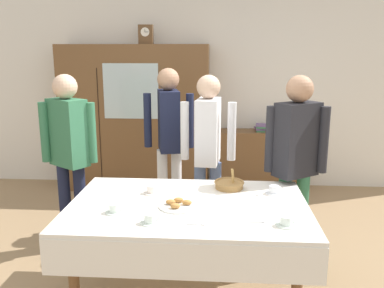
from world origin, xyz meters
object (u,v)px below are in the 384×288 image
Objects in this scene: person_behind_table_left at (208,143)px; tea_cup_center at (152,190)px; tea_cup_near_right at (274,190)px; tea_cup_front_edge at (286,222)px; mantel_clock at (146,34)px; tea_cup_far_left at (150,219)px; dining_table at (188,218)px; person_behind_table_right at (169,132)px; tea_cup_back_edge at (115,209)px; wall_cabinet at (136,118)px; person_by_cabinet at (296,153)px; book_stack at (261,128)px; bookshelf_low at (260,160)px; person_near_right_end at (69,145)px; pastry_plate at (178,205)px; spoon_far_left at (199,224)px; spoon_far_right at (260,222)px; bread_basket at (229,184)px; spoon_mid_right at (254,195)px.

tea_cup_center is at bearing -117.37° from person_behind_table_left.
tea_cup_front_edge is (0.00, -0.59, -0.00)m from tea_cup_near_right.
mantel_clock is 1.85× the size of tea_cup_far_left.
dining_table is 1.02× the size of person_behind_table_right.
tea_cup_back_edge is 1.00× the size of tea_cup_center.
dining_table is at bearing 56.02° from tea_cup_far_left.
wall_cabinet is at bearing 123.93° from tea_cup_near_right.
person_by_cabinet is (0.86, 0.64, 0.33)m from dining_table.
wall_cabinet is at bearing 109.16° from dining_table.
book_stack is at bearing 48.89° from person_behind_table_right.
tea_cup_back_edge is at bearing -113.96° from bookshelf_low.
tea_cup_far_left is (-0.98, -2.96, 0.40)m from bookshelf_low.
tea_cup_front_edge is 0.08× the size of person_near_right_end.
wall_cabinet is at bearing 122.91° from person_behind_table_left.
person_behind_table_left is at bearing 80.55° from pastry_plate.
person_behind_table_right is at bearing 103.11° from spoon_far_left.
tea_cup_back_edge is at bearing -56.03° from person_near_right_end.
person_behind_table_left reaches higher than tea_cup_center.
pastry_plate is 0.60m from spoon_far_right.
person_near_right_end reaches higher than tea_cup_back_edge.
tea_cup_far_left is 0.54× the size of bread_basket.
person_behind_table_right is at bearing 90.53° from tea_cup_center.
dining_table is at bearing -106.06° from book_stack.
wall_cabinet is at bearing 132.01° from person_by_cabinet.
tea_cup_back_edge is 1.35m from person_behind_table_left.
wall_cabinet reaches higher than person_behind_table_left.
tea_cup_back_edge is at bearing -113.96° from book_stack.
spoon_far_left is (0.58, -0.16, -0.02)m from tea_cup_back_edge.
pastry_plate is 0.17× the size of person_behind_table_right.
wall_cabinet reaches higher than pastry_plate.
person_behind_table_left reaches higher than dining_table.
pastry_plate is at bearing -144.25° from person_by_cabinet.
spoon_far_right is at bearing -90.02° from spoon_mid_right.
bread_basket is 0.14× the size of person_behind_table_right.
bookshelf_low is at bearing 48.89° from person_behind_table_right.
dining_table is 13.22× the size of tea_cup_front_edge.
wall_cabinet is 2.51m from bread_basket.
bookshelf_low is 2.97m from tea_cup_front_edge.
tea_cup_center is at bearing -75.61° from wall_cabinet.
person_by_cabinet is (0.21, 0.94, 0.21)m from tea_cup_front_edge.
dining_table is 13.22× the size of tea_cup_near_right.
person_behind_table_right is (-0.31, 1.42, 0.35)m from dining_table.
tea_cup_front_edge reaches higher than dining_table.
bread_basket reaches higher than tea_cup_front_edge.
wall_cabinet reaches higher than bread_basket.
tea_cup_near_right is at bearing 24.45° from dining_table.
person_by_cabinet is (0.56, 0.24, 0.20)m from bread_basket.
spoon_far_left is at bearing -76.89° from person_behind_table_right.
pastry_plate is (0.42, 0.14, -0.01)m from tea_cup_back_edge.
book_stack is 2.94m from tea_cup_front_edge.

